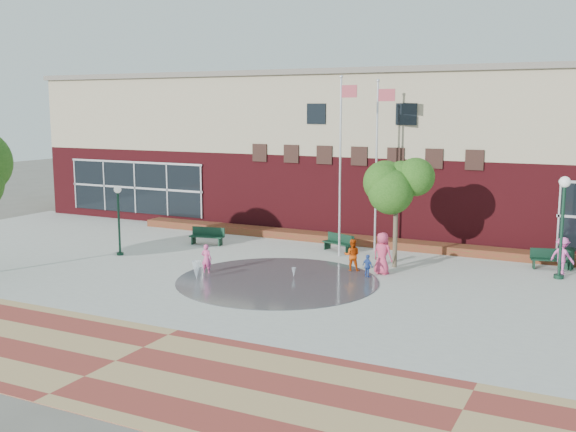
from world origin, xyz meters
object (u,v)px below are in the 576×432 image
at_px(flagpole_right, 377,156).
at_px(trash_can, 568,258).
at_px(flagpole_left, 341,157).
at_px(bench_left, 207,239).
at_px(child_splash, 206,259).

bearing_deg(flagpole_right, trash_can, 13.00).
bearing_deg(flagpole_left, trash_can, 29.33).
xyz_separation_m(flagpole_left, bench_left, (-7.29, -0.52, -4.50)).
relative_size(bench_left, child_splash, 1.46).
height_order(flagpole_left, child_splash, flagpole_left).
bearing_deg(bench_left, trash_can, -0.08).
height_order(trash_can, child_splash, child_splash).
bearing_deg(flagpole_right, child_splash, -109.71).
distance_m(flagpole_right, trash_can, 9.94).
distance_m(flagpole_left, trash_can, 11.15).
height_order(flagpole_left, trash_can, flagpole_left).
height_order(flagpole_left, bench_left, flagpole_left).
bearing_deg(flagpole_right, flagpole_left, -103.84).
relative_size(flagpole_left, child_splash, 6.64).
distance_m(trash_can, child_splash, 16.03).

